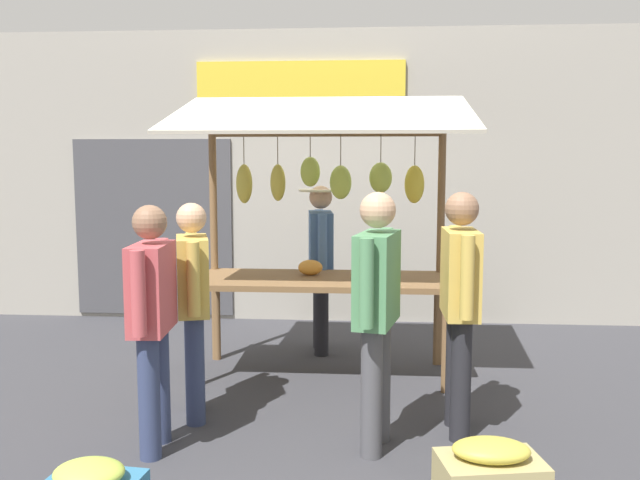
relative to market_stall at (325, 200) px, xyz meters
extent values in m
plane|color=#38383D|center=(0.02, 0.05, -1.56)|extent=(40.00, 40.00, 0.00)
cube|color=#9E998E|center=(0.02, -2.15, 0.14)|extent=(9.00, 0.25, 3.40)
cube|color=yellow|center=(0.43, -2.00, 1.19)|extent=(2.40, 0.06, 0.56)
cube|color=#47474C|center=(2.20, -2.01, -0.46)|extent=(1.90, 0.04, 2.10)
cube|color=brown|center=(0.02, 0.05, -0.70)|extent=(2.20, 0.90, 0.05)
cylinder|color=brown|center=(1.06, 0.44, -1.14)|extent=(0.06, 0.06, 0.83)
cylinder|color=brown|center=(-1.02, 0.44, -1.14)|extent=(0.06, 0.06, 0.83)
cylinder|color=brown|center=(1.06, -0.34, -1.14)|extent=(0.06, 0.06, 0.83)
cylinder|color=brown|center=(-1.02, -0.34, -1.14)|extent=(0.06, 0.06, 0.83)
cylinder|color=brown|center=(1.08, -0.35, -0.38)|extent=(0.07, 0.07, 2.35)
cylinder|color=brown|center=(-1.04, -0.35, -0.38)|extent=(0.07, 0.07, 2.35)
cylinder|color=brown|center=(0.02, -0.35, 0.59)|extent=(2.12, 0.06, 0.06)
cube|color=beige|center=(0.02, 0.20, 0.74)|extent=(2.50, 1.46, 0.39)
cylinder|color=brown|center=(-0.80, -0.35, 0.45)|extent=(0.01, 0.01, 0.29)
ellipsoid|color=yellow|center=(-0.80, -0.35, 0.13)|extent=(0.22, 0.19, 0.35)
cylinder|color=brown|center=(-0.49, -0.32, 0.46)|extent=(0.01, 0.01, 0.26)
ellipsoid|color=#B2CC4C|center=(-0.49, -0.32, 0.19)|extent=(0.28, 0.27, 0.28)
cylinder|color=brown|center=(-0.12, -0.31, 0.45)|extent=(0.01, 0.01, 0.29)
ellipsoid|color=#B2CC4C|center=(-0.12, -0.31, 0.15)|extent=(0.28, 0.27, 0.31)
cylinder|color=brown|center=(0.16, -0.36, 0.49)|extent=(0.01, 0.01, 0.21)
ellipsoid|color=#B2CC4C|center=(0.16, -0.36, 0.24)|extent=(0.21, 0.18, 0.28)
cylinder|color=brown|center=(0.46, -0.36, 0.45)|extent=(0.01, 0.01, 0.28)
ellipsoid|color=gold|center=(0.46, -0.36, 0.14)|extent=(0.21, 0.21, 0.34)
cylinder|color=brown|center=(0.78, -0.35, 0.45)|extent=(0.01, 0.01, 0.28)
ellipsoid|color=gold|center=(0.78, -0.35, 0.13)|extent=(0.19, 0.18, 0.36)
ellipsoid|color=gold|center=(-0.35, 0.01, -0.63)|extent=(0.22, 0.19, 0.10)
ellipsoid|color=orange|center=(0.14, -0.07, -0.61)|extent=(0.23, 0.15, 0.14)
cylinder|color=#232328|center=(0.11, -0.83, -1.15)|extent=(0.14, 0.14, 0.82)
cylinder|color=#232328|center=(0.07, -0.56, -1.15)|extent=(0.14, 0.14, 0.82)
cube|color=#476B9E|center=(0.09, -0.70, -0.45)|extent=(0.28, 0.52, 0.58)
cylinder|color=#476B9E|center=(0.13, -1.00, -0.42)|extent=(0.09, 0.09, 0.54)
cylinder|color=#476B9E|center=(0.05, -0.39, -0.42)|extent=(0.09, 0.09, 0.54)
sphere|color=tan|center=(0.09, -0.70, -0.01)|extent=(0.23, 0.23, 0.23)
cylinder|color=beige|center=(0.09, -0.70, 0.06)|extent=(0.43, 0.43, 0.02)
cylinder|color=navy|center=(0.85, 1.27, -1.16)|extent=(0.14, 0.14, 0.80)
cylinder|color=navy|center=(0.92, 1.02, -1.16)|extent=(0.14, 0.14, 0.80)
cube|color=gold|center=(0.89, 1.15, -0.48)|extent=(0.34, 0.52, 0.56)
cylinder|color=gold|center=(0.80, 1.44, -0.46)|extent=(0.09, 0.09, 0.52)
cylinder|color=gold|center=(0.97, 0.86, -0.46)|extent=(0.09, 0.09, 0.52)
sphere|color=tan|center=(0.89, 1.15, -0.06)|extent=(0.22, 0.22, 0.22)
cylinder|color=#232328|center=(-1.03, 1.42, -1.14)|extent=(0.14, 0.14, 0.84)
cylinder|color=#232328|center=(-1.02, 1.14, -1.14)|extent=(0.14, 0.14, 0.84)
cube|color=gold|center=(-1.03, 1.28, -0.42)|extent=(0.23, 0.51, 0.60)
cylinder|color=gold|center=(-1.03, 1.60, -0.39)|extent=(0.09, 0.09, 0.55)
cylinder|color=gold|center=(-1.02, 0.97, -0.39)|extent=(0.09, 0.09, 0.55)
sphere|color=#8C664C|center=(-1.03, 1.28, 0.03)|extent=(0.23, 0.23, 0.23)
cylinder|color=#4C4C51|center=(-0.42, 1.73, -1.13)|extent=(0.14, 0.14, 0.85)
cylinder|color=#4C4C51|center=(-0.48, 1.46, -1.13)|extent=(0.14, 0.14, 0.85)
cube|color=#518C5B|center=(-0.45, 1.59, -0.41)|extent=(0.32, 0.55, 0.60)
cylinder|color=#518C5B|center=(-0.39, 1.90, -0.39)|extent=(0.09, 0.09, 0.55)
cylinder|color=#518C5B|center=(-0.52, 1.28, -0.39)|extent=(0.09, 0.09, 0.55)
sphere|color=tan|center=(-0.45, 1.59, 0.04)|extent=(0.23, 0.23, 0.23)
cylinder|color=navy|center=(0.99, 1.87, -1.15)|extent=(0.14, 0.14, 0.81)
cylinder|color=navy|center=(1.01, 1.60, -1.15)|extent=(0.14, 0.14, 0.81)
cube|color=#BF4C51|center=(1.00, 1.73, -0.47)|extent=(0.25, 0.50, 0.57)
cylinder|color=#BF4C51|center=(0.98, 2.04, -0.44)|extent=(0.09, 0.09, 0.53)
cylinder|color=#BF4C51|center=(1.02, 1.43, -0.44)|extent=(0.09, 0.09, 0.53)
sphere|color=#8C664C|center=(1.00, 1.73, -0.04)|extent=(0.22, 0.22, 0.22)
ellipsoid|color=#B2CC4C|center=(1.03, 2.73, -1.25)|extent=(0.37, 0.31, 0.12)
ellipsoid|color=gold|center=(-1.08, 2.33, -1.23)|extent=(0.43, 0.28, 0.12)
camera|label=1|loc=(-0.42, 6.03, 0.37)|focal=38.75mm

